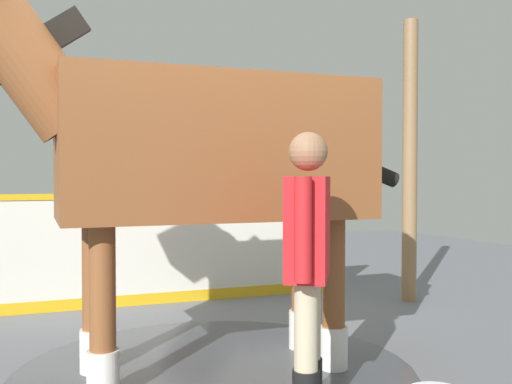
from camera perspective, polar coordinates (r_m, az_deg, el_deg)
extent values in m
cube|color=slate|center=(4.51, -5.51, -16.27)|extent=(16.00, 16.00, 0.02)
cylinder|color=#42444C|center=(4.35, -3.98, -16.77)|extent=(2.81, 2.81, 0.00)
cube|color=silver|center=(6.42, -10.03, -5.65)|extent=(0.38, 4.38, 1.13)
cube|color=gold|center=(6.38, -10.05, -0.34)|extent=(0.40, 4.38, 0.06)
cube|color=gold|center=(6.50, -10.00, -10.07)|extent=(0.39, 4.38, 0.12)
cylinder|color=olive|center=(6.65, 14.63, 2.90)|extent=(0.16, 0.16, 3.06)
cube|color=brown|center=(4.13, -4.02, 4.15)|extent=(1.11, 2.16, 0.96)
cylinder|color=brown|center=(3.80, -14.59, -11.15)|extent=(0.16, 0.16, 1.07)
cylinder|color=silver|center=(3.90, -14.55, -16.69)|extent=(0.20, 0.20, 0.30)
cylinder|color=brown|center=(4.32, -15.38, -9.62)|extent=(0.16, 0.16, 1.07)
cylinder|color=silver|center=(4.41, -15.34, -14.56)|extent=(0.20, 0.20, 0.30)
cylinder|color=brown|center=(4.27, 7.51, -9.68)|extent=(0.16, 0.16, 1.07)
cylinder|color=silver|center=(4.37, 7.49, -14.67)|extent=(0.20, 0.20, 0.30)
cylinder|color=brown|center=(4.74, 4.43, -8.56)|extent=(0.16, 0.16, 1.07)
cylinder|color=silver|center=(4.82, 4.42, -13.09)|extent=(0.20, 0.20, 0.30)
cylinder|color=brown|center=(4.00, -20.63, 10.92)|extent=(0.49, 0.84, 0.90)
cube|color=black|center=(4.03, -20.65, 12.95)|extent=(0.11, 0.69, 0.55)
cylinder|color=black|center=(4.60, 9.84, 2.62)|extent=(0.17, 0.71, 0.35)
cylinder|color=#C6B793|center=(3.48, 5.18, -11.91)|extent=(0.13, 0.13, 0.48)
cylinder|color=#C6B793|center=(3.28, 4.85, -12.76)|extent=(0.13, 0.13, 0.48)
cube|color=red|center=(3.29, 5.04, -3.44)|extent=(0.51, 0.45, 0.57)
cylinder|color=red|center=(3.57, 5.46, -2.82)|extent=(0.09, 0.09, 0.54)
cylinder|color=red|center=(3.01, 4.55, -3.64)|extent=(0.09, 0.09, 0.54)
sphere|color=#936B4C|center=(3.28, 5.06, 3.92)|extent=(0.22, 0.22, 0.22)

